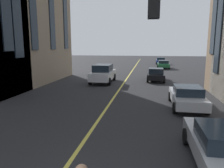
# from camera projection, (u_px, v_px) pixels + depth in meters

# --- Properties ---
(lane_centre_line) EXTENTS (80.00, 0.16, 0.01)m
(lane_centre_line) POSITION_uv_depth(u_px,v_px,m) (125.00, 82.00, 23.04)
(lane_centre_line) COLOR #D8C64C
(lane_centre_line) RESTS_ON ground_plane
(car_black_far) EXTENTS (3.90, 1.89, 1.40)m
(car_black_far) POSITION_uv_depth(u_px,v_px,m) (156.00, 75.00, 23.63)
(car_black_far) COLOR black
(car_black_far) RESTS_ON ground_plane
(car_white_parked_b) EXTENTS (4.70, 2.14, 1.88)m
(car_white_parked_b) POSITION_uv_depth(u_px,v_px,m) (103.00, 73.00, 22.56)
(car_white_parked_b) COLOR silver
(car_white_parked_b) RESTS_ON ground_plane
(car_silver_trailing) EXTENTS (4.40, 1.95, 1.37)m
(car_silver_trailing) POSITION_uv_depth(u_px,v_px,m) (187.00, 96.00, 13.46)
(car_silver_trailing) COLOR #B7BABF
(car_silver_trailing) RESTS_ON ground_plane
(car_blue_near) EXTENTS (3.90, 1.89, 1.40)m
(car_blue_near) POSITION_uv_depth(u_px,v_px,m) (161.00, 61.00, 45.10)
(car_blue_near) COLOR navy
(car_blue_near) RESTS_ON ground_plane
(car_silver_oncoming) EXTENTS (4.40, 1.95, 1.37)m
(car_silver_oncoming) POSITION_uv_depth(u_px,v_px,m) (224.00, 147.00, 6.77)
(car_silver_oncoming) COLOR #B7BABF
(car_silver_oncoming) RESTS_ON ground_plane
(car_green_parked_a) EXTENTS (4.40, 1.95, 1.37)m
(car_green_parked_a) POSITION_uv_depth(u_px,v_px,m) (163.00, 64.00, 36.59)
(car_green_parked_a) COLOR #1E6038
(car_green_parked_a) RESTS_ON ground_plane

